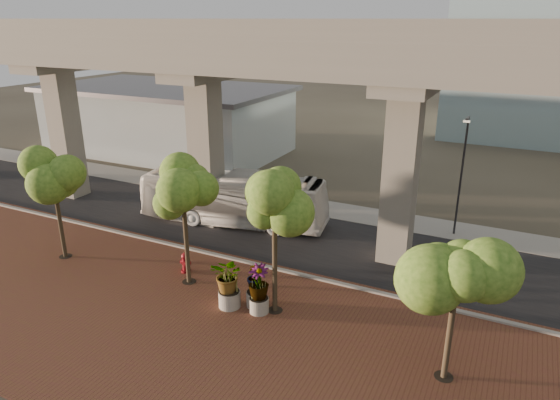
% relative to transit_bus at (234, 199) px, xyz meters
% --- Properties ---
extents(ground, '(160.00, 160.00, 0.00)m').
position_rel_transit_bus_xyz_m(ground, '(4.50, -2.60, -1.66)').
color(ground, '#3A352A').
rests_on(ground, ground).
extents(brick_plaza, '(70.00, 13.00, 0.06)m').
position_rel_transit_bus_xyz_m(brick_plaza, '(4.50, -10.60, -1.63)').
color(brick_plaza, brown).
rests_on(brick_plaza, ground).
extents(asphalt_road, '(90.00, 8.00, 0.04)m').
position_rel_transit_bus_xyz_m(asphalt_road, '(4.50, -0.60, -1.64)').
color(asphalt_road, black).
rests_on(asphalt_road, ground).
extents(curb_strip, '(70.00, 0.25, 0.16)m').
position_rel_transit_bus_xyz_m(curb_strip, '(4.50, -4.60, -1.58)').
color(curb_strip, gray).
rests_on(curb_strip, ground).
extents(far_sidewalk, '(90.00, 3.00, 0.06)m').
position_rel_transit_bus_xyz_m(far_sidewalk, '(4.50, 4.90, -1.63)').
color(far_sidewalk, gray).
rests_on(far_sidewalk, ground).
extents(transit_viaduct, '(72.00, 5.60, 12.40)m').
position_rel_transit_bus_xyz_m(transit_viaduct, '(4.50, -0.60, 5.63)').
color(transit_viaduct, gray).
rests_on(transit_viaduct, ground).
extents(station_pavilion, '(23.00, 13.00, 6.30)m').
position_rel_transit_bus_xyz_m(station_pavilion, '(-15.50, 13.40, 1.56)').
color(station_pavilion, silver).
rests_on(station_pavilion, ground).
extents(transit_bus, '(12.21, 4.71, 3.32)m').
position_rel_transit_bus_xyz_m(transit_bus, '(0.00, 0.00, 0.00)').
color(transit_bus, silver).
rests_on(transit_bus, ground).
extents(fire_hydrant, '(0.56, 0.50, 1.11)m').
position_rel_transit_bus_xyz_m(fire_hydrant, '(1.21, -6.85, -1.07)').
color(fire_hydrant, maroon).
rests_on(fire_hydrant, ground).
extents(planter_front, '(2.21, 2.21, 2.43)m').
position_rel_transit_bus_xyz_m(planter_front, '(5.00, -8.69, -0.12)').
color(planter_front, '#B0AA9F').
rests_on(planter_front, ground).
extents(planter_right, '(2.16, 2.16, 2.31)m').
position_rel_transit_bus_xyz_m(planter_right, '(6.41, -8.48, -0.20)').
color(planter_right, gray).
rests_on(planter_right, ground).
extents(planter_left, '(2.03, 2.03, 2.24)m').
position_rel_transit_bus_xyz_m(planter_left, '(6.06, -8.10, -0.24)').
color(planter_left, '#9F9990').
rests_on(planter_left, ground).
extents(street_tree_far_west, '(3.63, 3.63, 6.02)m').
position_rel_transit_bus_xyz_m(street_tree_far_west, '(-5.81, -8.34, 2.75)').
color(street_tree_far_west, '#3F3324').
rests_on(street_tree_far_west, ground).
extents(street_tree_near_west, '(3.61, 3.61, 6.47)m').
position_rel_transit_bus_xyz_m(street_tree_near_west, '(1.98, -7.64, 3.20)').
color(street_tree_near_west, '#3F3324').
rests_on(street_tree_near_west, ground).
extents(street_tree_near_east, '(3.44, 3.44, 6.62)m').
position_rel_transit_bus_xyz_m(street_tree_near_east, '(7.00, -8.08, 3.43)').
color(street_tree_near_east, '#3F3324').
rests_on(street_tree_near_east, ground).
extents(street_tree_far_east, '(3.70, 3.70, 6.18)m').
position_rel_transit_bus_xyz_m(street_tree_far_east, '(14.54, -9.31, 2.88)').
color(street_tree_far_east, '#3F3324').
rests_on(street_tree_far_east, ground).
extents(streetlamp_west, '(0.40, 1.17, 8.07)m').
position_rel_transit_bus_xyz_m(streetlamp_west, '(-4.02, 4.37, 3.05)').
color(streetlamp_west, '#2C2D31').
rests_on(streetlamp_west, ground).
extents(streetlamp_east, '(0.36, 1.05, 7.23)m').
position_rel_transit_bus_xyz_m(streetlamp_east, '(12.98, 4.25, 2.57)').
color(streetlamp_east, '#28292D').
rests_on(streetlamp_east, ground).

